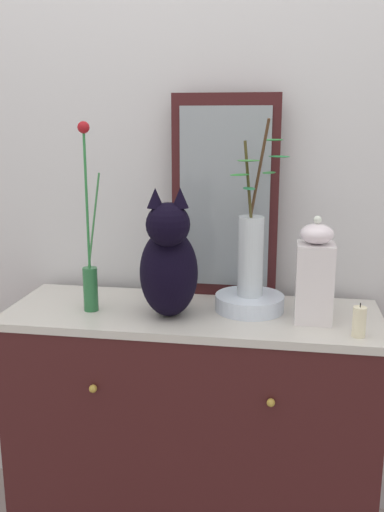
{
  "coord_description": "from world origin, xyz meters",
  "views": [
    {
      "loc": [
        0.28,
        -1.68,
        1.42
      ],
      "look_at": [
        0.0,
        0.0,
        1.01
      ],
      "focal_mm": 39.62,
      "sensor_mm": 36.0,
      "label": 1
    }
  ],
  "objects": [
    {
      "name": "wall_back",
      "position": [
        0.0,
        0.29,
        1.3
      ],
      "size": [
        4.4,
        0.08,
        2.6
      ],
      "primitive_type": "cube",
      "color": "silver",
      "rests_on": "ground_plane"
    },
    {
      "name": "sideboard",
      "position": [
        0.0,
        -0.0,
        0.41
      ],
      "size": [
        1.18,
        0.44,
        0.83
      ],
      "color": "#3E1717",
      "rests_on": "ground_plane"
    },
    {
      "name": "mirror_leaning",
      "position": [
        0.08,
        0.19,
        1.17
      ],
      "size": [
        0.36,
        0.03,
        0.68
      ],
      "color": "#3D1517",
      "rests_on": "sideboard"
    },
    {
      "name": "cat_sitting",
      "position": [
        -0.06,
        -0.06,
        0.99
      ],
      "size": [
        0.21,
        0.43,
        0.4
      ],
      "color": "black",
      "rests_on": "sideboard"
    },
    {
      "name": "vase_slim_green",
      "position": [
        -0.32,
        -0.04,
        0.98
      ],
      "size": [
        0.07,
        0.05,
        0.59
      ],
      "color": "#296839",
      "rests_on": "sideboard"
    },
    {
      "name": "bowl_porcelain",
      "position": [
        0.18,
        0.04,
        0.85
      ],
      "size": [
        0.22,
        0.22,
        0.05
      ],
      "primitive_type": "cylinder",
      "color": "white",
      "rests_on": "sideboard"
    },
    {
      "name": "vase_glass_clear",
      "position": [
        0.18,
        0.04,
        1.02
      ],
      "size": [
        0.19,
        0.18,
        0.55
      ],
      "color": "silver",
      "rests_on": "bowl_porcelain"
    },
    {
      "name": "jar_lidded_porcelain",
      "position": [
        0.37,
        -0.03,
        0.97
      ],
      "size": [
        0.11,
        0.11,
        0.32
      ],
      "color": "white",
      "rests_on": "sideboard"
    },
    {
      "name": "candle_pillar",
      "position": [
        0.5,
        -0.14,
        0.87
      ],
      "size": [
        0.04,
        0.04,
        0.1
      ],
      "color": "#F3E8BF",
      "rests_on": "sideboard"
    }
  ]
}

